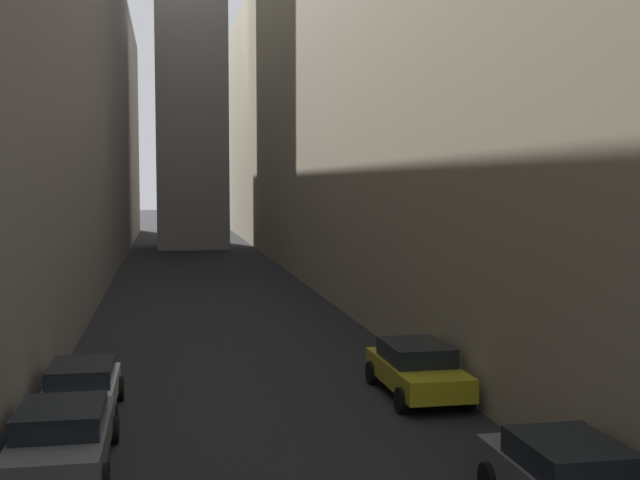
% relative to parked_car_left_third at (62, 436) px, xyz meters
% --- Properties ---
extents(ground_plane, '(264.00, 264.00, 0.00)m').
position_rel_parked_car_left_third_xyz_m(ground_plane, '(4.40, 28.23, -0.71)').
color(ground_plane, black).
extents(building_block_right, '(12.92, 108.00, 23.80)m').
position_rel_parked_car_left_third_xyz_m(building_block_right, '(16.36, 30.23, 11.19)').
color(building_block_right, gray).
rests_on(building_block_right, ground).
extents(parked_car_left_third, '(2.03, 4.56, 1.36)m').
position_rel_parked_car_left_third_xyz_m(parked_car_left_third, '(0.00, 0.00, 0.00)').
color(parked_car_left_third, '#4C4C51').
rests_on(parked_car_left_third, ground).
extents(parked_car_left_far, '(1.89, 4.23, 1.33)m').
position_rel_parked_car_left_third_xyz_m(parked_car_left_far, '(-0.00, 3.77, 0.00)').
color(parked_car_left_far, silver).
rests_on(parked_car_left_far, ground).
extents(parked_car_right_far, '(2.01, 4.43, 1.43)m').
position_rel_parked_car_left_third_xyz_m(parked_car_right_far, '(8.80, 4.17, 0.05)').
color(parked_car_right_far, '#A59919').
rests_on(parked_car_right_far, ground).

